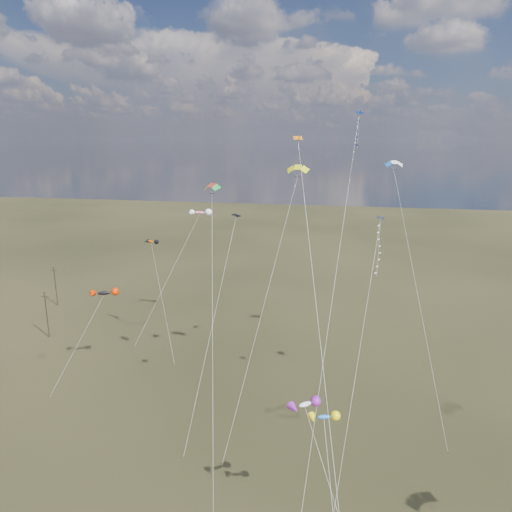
% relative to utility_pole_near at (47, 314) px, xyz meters
% --- Properties ---
extents(ground, '(400.00, 400.00, 0.00)m').
position_rel_utility_pole_near_xyz_m(ground, '(38.00, -30.00, -4.09)').
color(ground, black).
rests_on(ground, ground).
extents(utility_pole_near, '(1.40, 0.20, 8.00)m').
position_rel_utility_pole_near_xyz_m(utility_pole_near, '(0.00, 0.00, 0.00)').
color(utility_pole_near, black).
rests_on(utility_pole_near, ground).
extents(utility_pole_far, '(1.40, 0.20, 8.00)m').
position_rel_utility_pole_near_xyz_m(utility_pole_far, '(-8.00, 14.00, 0.00)').
color(utility_pole_far, black).
rests_on(utility_pole_far, ground).
extents(diamond_navy_tall, '(4.08, 25.87, 35.32)m').
position_rel_utility_pole_near_xyz_m(diamond_navy_tall, '(48.67, -11.36, 26.06)').
color(diamond_navy_tall, '#081A51').
rests_on(diamond_navy_tall, ground).
extents(diamond_black_mid, '(2.50, 17.04, 23.20)m').
position_rel_utility_pole_near_xyz_m(diamond_black_mid, '(34.09, -12.24, 12.66)').
color(diamond_black_mid, black).
rests_on(diamond_black_mid, ground).
extents(diamond_navy_right, '(4.23, 20.29, 24.32)m').
position_rel_utility_pole_near_xyz_m(diamond_navy_right, '(51.58, -14.15, 15.95)').
color(diamond_navy_right, '#0B194A').
rests_on(diamond_navy_right, ground).
extents(diamond_orange_center, '(7.11, 20.10, 32.55)m').
position_rel_utility_pole_near_xyz_m(diamond_orange_center, '(45.99, -28.24, 16.85)').
color(diamond_orange_center, orange).
rests_on(diamond_orange_center, ground).
extents(parafoil_yellow, '(6.71, 16.45, 29.79)m').
position_rel_utility_pole_near_xyz_m(parafoil_yellow, '(42.32, -9.09, 24.91)').
color(parafoil_yellow, '#CCCC0D').
rests_on(parafoil_yellow, ground).
extents(parafoil_blue_white, '(7.21, 19.75, 29.93)m').
position_rel_utility_pole_near_xyz_m(parafoil_blue_white, '(54.07, 0.97, 25.08)').
color(parafoil_blue_white, blue).
rests_on(parafoil_blue_white, ground).
extents(parafoil_tricolor, '(6.97, 21.76, 27.66)m').
position_rel_utility_pole_near_xyz_m(parafoil_tricolor, '(32.72, -11.75, 22.81)').
color(parafoil_tricolor, '#FFF911').
rests_on(parafoil_tricolor, ground).
extents(novelty_black_orange, '(6.27, 8.94, 12.57)m').
position_rel_utility_pole_near_xyz_m(novelty_black_orange, '(16.20, -9.09, 7.84)').
color(novelty_black_orange, black).
rests_on(novelty_black_orange, ground).
extents(novelty_orange_black, '(7.25, 7.98, 17.24)m').
position_rel_utility_pole_near_xyz_m(novelty_orange_black, '(18.43, 2.11, 12.64)').
color(novelty_orange_black, '#E85005').
rests_on(novelty_orange_black, ground).
extents(novelty_white_purple, '(7.44, 10.09, 12.66)m').
position_rel_utility_pole_near_xyz_m(novelty_white_purple, '(45.80, -31.15, 8.09)').
color(novelty_white_purple, white).
rests_on(novelty_white_purple, ground).
extents(novelty_redwhite_stripe, '(9.96, 11.25, 21.09)m').
position_rel_utility_pole_near_xyz_m(novelty_redwhite_stripe, '(23.98, 9.51, 16.30)').
color(novelty_redwhite_stripe, red).
rests_on(novelty_redwhite_stripe, ground).
extents(novelty_blue_yellow, '(3.49, 9.40, 11.86)m').
position_rel_utility_pole_near_xyz_m(novelty_blue_yellow, '(47.28, -31.33, 7.28)').
color(novelty_blue_yellow, blue).
rests_on(novelty_blue_yellow, ground).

